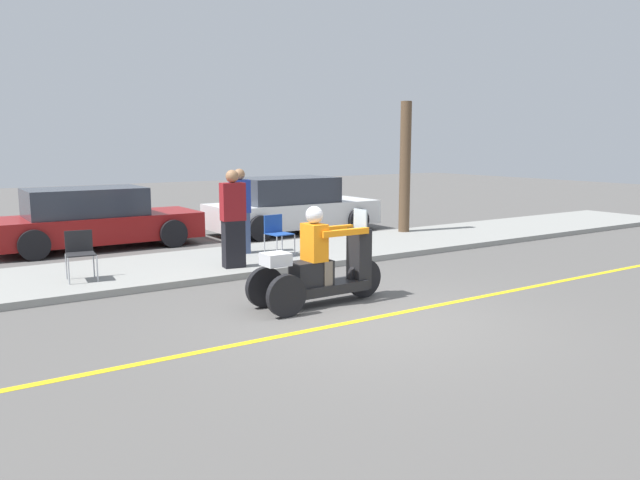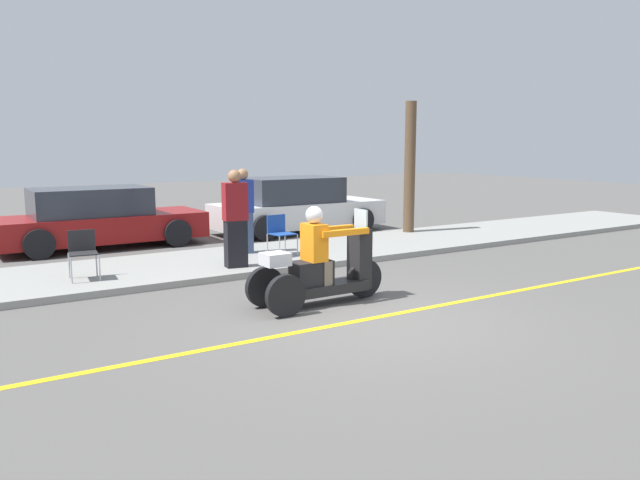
% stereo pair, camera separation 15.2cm
% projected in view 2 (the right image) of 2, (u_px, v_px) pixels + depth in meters
% --- Properties ---
extents(ground_plane, '(60.00, 60.00, 0.00)m').
position_uv_depth(ground_plane, '(372.00, 318.00, 8.61)').
color(ground_plane, '#565451').
extents(lane_stripe, '(24.00, 0.12, 0.01)m').
position_uv_depth(lane_stripe, '(360.00, 320.00, 8.50)').
color(lane_stripe, gold).
rests_on(lane_stripe, ground).
extents(sidewalk_strip, '(28.00, 2.80, 0.12)m').
position_uv_depth(sidewalk_strip, '(232.00, 261.00, 12.43)').
color(sidewalk_strip, gray).
rests_on(sidewalk_strip, ground).
extents(motorcycle_trike, '(2.19, 0.72, 1.49)m').
position_uv_depth(motorcycle_trike, '(320.00, 269.00, 9.27)').
color(motorcycle_trike, black).
rests_on(motorcycle_trike, ground).
extents(spectator_end_of_line, '(0.47, 0.35, 1.75)m').
position_uv_depth(spectator_end_of_line, '(243.00, 213.00, 12.88)').
color(spectator_end_of_line, '#38476B').
rests_on(spectator_end_of_line, sidewalk_strip).
extents(spectator_with_child, '(0.45, 0.30, 1.79)m').
position_uv_depth(spectator_with_child, '(235.00, 221.00, 11.43)').
color(spectator_with_child, black).
rests_on(spectator_with_child, sidewalk_strip).
extents(folding_chair_set_back, '(0.51, 0.51, 0.82)m').
position_uv_depth(folding_chair_set_back, '(83.00, 249.00, 10.49)').
color(folding_chair_set_back, '#A5A8AD').
rests_on(folding_chair_set_back, sidewalk_strip).
extents(folding_chair_curbside, '(0.50, 0.50, 0.82)m').
position_uv_depth(folding_chair_curbside, '(280.00, 231.00, 12.70)').
color(folding_chair_curbside, '#A5A8AD').
rests_on(folding_chair_curbside, sidewalk_strip).
extents(parked_car_lot_center, '(4.60, 2.01, 1.48)m').
position_uv_depth(parked_car_lot_center, '(296.00, 206.00, 16.74)').
color(parked_car_lot_center, silver).
rests_on(parked_car_lot_center, ground).
extents(parked_car_lot_far, '(4.58, 1.95, 1.39)m').
position_uv_depth(parked_car_lot_far, '(98.00, 219.00, 14.30)').
color(parked_car_lot_far, maroon).
rests_on(parked_car_lot_far, ground).
extents(tree_trunk, '(0.28, 0.28, 3.31)m').
position_uv_depth(tree_trunk, '(410.00, 167.00, 15.84)').
color(tree_trunk, brown).
rests_on(tree_trunk, sidewalk_strip).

